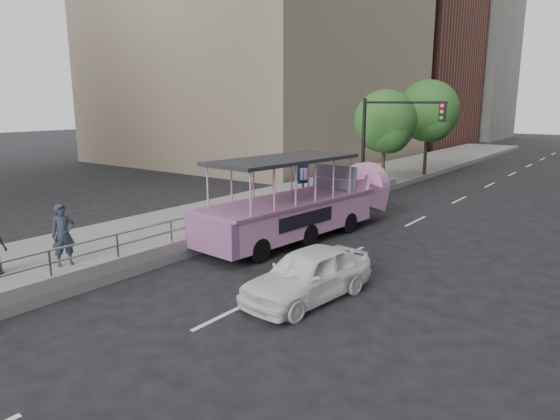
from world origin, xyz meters
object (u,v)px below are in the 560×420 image
Objects in this scene: pedestrian_near at (63,235)px; duck_boat at (306,206)px; car at (308,274)px; street_tree_far at (429,113)px; street_tree_near at (386,124)px; traffic_signal at (386,134)px; parking_sign at (303,185)px.

duck_boat is at bearing -4.64° from pedestrian_near.
pedestrian_near reaches higher than car.
street_tree_far is at bearing 109.78° from car.
street_tree_near is at bearing 13.03° from pedestrian_near.
street_tree_near is (1.42, 18.61, 2.60)m from pedestrian_near.
pedestrian_near is 15.64m from traffic_signal.
street_tree_far reaches higher than traffic_signal.
street_tree_far is at bearing 90.93° from parking_sign.
car is at bearing -71.41° from street_tree_near.
traffic_signal is at bearing 91.48° from duck_boat.
pedestrian_near is at bearing -151.92° from car.
traffic_signal is (-3.76, 12.50, 2.82)m from car.
parking_sign is 15.13m from street_tree_far.
duck_boat is at bearing -88.52° from traffic_signal.
car is 22.82m from street_tree_far.
pedestrian_near is 0.32× the size of street_tree_near.
pedestrian_near is at bearing -100.81° from parking_sign.
car is 8.65m from parking_sign.
street_tree_near is 6.02m from street_tree_far.
duck_boat is at bearing -84.58° from street_tree_far.
street_tree_near is at bearing -91.91° from street_tree_far.
duck_boat is at bearing -80.52° from street_tree_near.
traffic_signal reaches higher than pedestrian_near.
street_tree_near is (-1.60, 3.43, 0.32)m from traffic_signal.
street_tree_near reaches higher than car.
car is (3.58, -5.24, -0.47)m from duck_boat.
duck_boat is 1.47× the size of street_tree_far.
parking_sign is 0.43× the size of street_tree_near.
duck_boat is at bearing 130.84° from car.
pedestrian_near is at bearing -101.23° from traffic_signal.
street_tree_near reaches higher than parking_sign.
parking_sign reaches higher than pedestrian_near.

